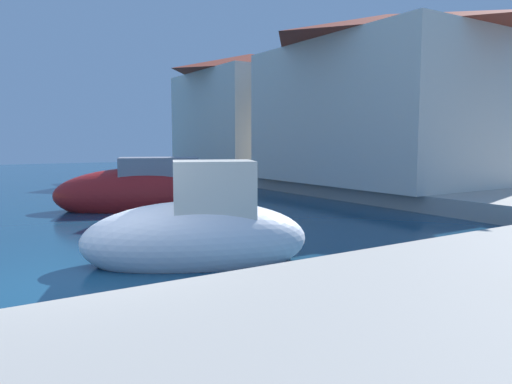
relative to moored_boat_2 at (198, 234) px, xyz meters
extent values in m
plane|color=navy|center=(-2.14, -0.35, -0.49)|extent=(80.00, 80.00, 0.00)
cube|color=#ADA89E|center=(10.86, 5.65, -0.24)|extent=(6.00, 32.00, 0.50)
ellipsoid|color=white|center=(-0.04, 0.02, -0.12)|extent=(4.10, 2.85, 1.37)
cube|color=beige|center=(0.24, -0.10, 0.77)|extent=(1.60, 1.39, 0.95)
ellipsoid|color=#B21E1E|center=(1.46, 6.74, -0.04)|extent=(5.59, 3.62, 1.64)
cube|color=gray|center=(1.85, 6.58, 0.76)|extent=(2.59, 1.96, 0.62)
ellipsoid|color=gold|center=(4.37, 13.70, -0.20)|extent=(3.76, 2.55, 1.07)
cube|color=gray|center=(4.63, 13.58, 0.44)|extent=(1.55, 1.21, 0.63)
cube|color=silver|center=(10.86, 6.03, 2.57)|extent=(6.70, 8.76, 5.13)
pyramid|color=brown|center=(10.86, 6.03, 5.74)|extent=(7.10, 9.29, 1.21)
cube|color=silver|center=(10.86, 15.92, 2.60)|extent=(6.25, 7.46, 5.19)
pyramid|color=brown|center=(10.86, 15.92, 5.75)|extent=(6.63, 7.90, 1.13)
camera|label=1|loc=(-3.51, -7.37, 1.58)|focal=34.13mm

